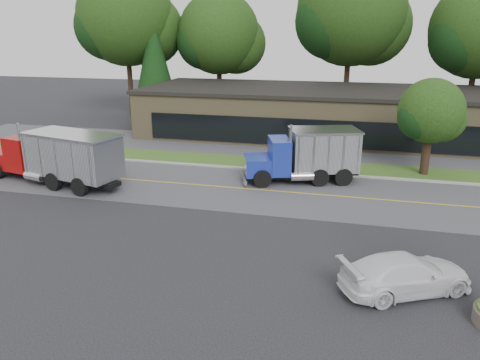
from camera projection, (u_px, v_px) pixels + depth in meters
The scene contains 16 objects.
ground at pixel (219, 256), 20.15m from camera, with size 140.00×140.00×0.00m, color #36363C.
road at pixel (261, 190), 28.47m from camera, with size 60.00×8.00×0.02m, color slate.
center_line at pixel (261, 190), 28.47m from camera, with size 60.00×0.12×0.01m, color gold.
curb at pixel (273, 171), 32.35m from camera, with size 60.00×0.30×0.12m, color #9E9E99.
grass_verge at pixel (278, 164), 34.01m from camera, with size 60.00×3.40×0.03m, color #395D1F.
far_parking at pixel (288, 148), 38.63m from camera, with size 60.00×7.00×0.02m, color slate.
strip_mall at pixel (320, 113), 43.11m from camera, with size 32.00×12.00×4.00m, color #877753.
tree_far_a at pixel (128, 22), 51.34m from camera, with size 11.19×10.53×15.97m.
tree_far_b at pixel (220, 37), 51.35m from camera, with size 9.43×8.88×13.45m.
tree_far_c at pixel (353, 16), 47.48m from camera, with size 11.73×11.04×16.74m.
tree_far_d at pixel (480, 34), 44.29m from camera, with size 9.85×9.27×14.06m.
evergreen_left at pixel (154, 62), 49.71m from camera, with size 4.92×4.92×11.17m.
tree_verge at pixel (432, 114), 30.49m from camera, with size 4.50×4.23×6.41m.
dump_truck_red at pixel (57, 156), 29.20m from camera, with size 10.54×4.76×3.36m.
dump_truck_blue at pixel (308, 154), 29.71m from camera, with size 7.56×4.63×3.36m.
rally_car at pixel (406, 274), 17.22m from camera, with size 2.02×4.97×1.44m, color white.
Camera 1 is at (5.30, -17.44, 9.25)m, focal length 35.00 mm.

